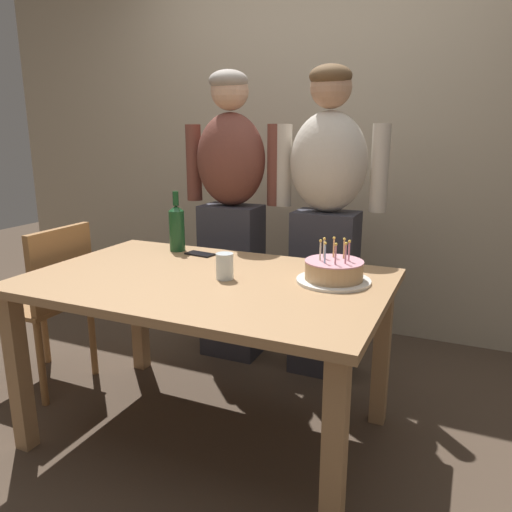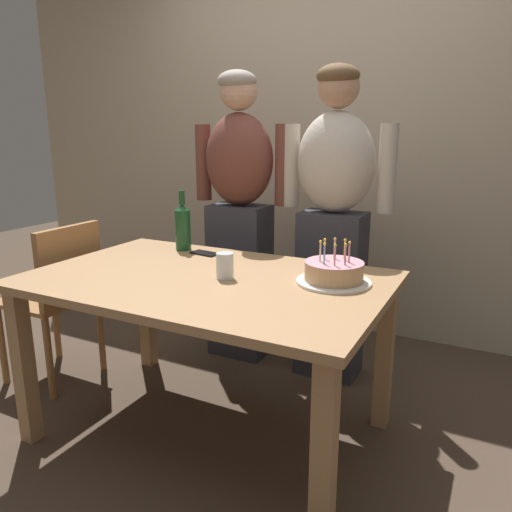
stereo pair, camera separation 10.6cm
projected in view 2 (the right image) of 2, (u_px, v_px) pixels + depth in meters
The scene contains 10 objects.
ground_plane at pixel (211, 431), 2.26m from camera, with size 10.00×10.00×0.00m, color #47382B.
back_wall at pixel (330, 137), 3.28m from camera, with size 5.20×0.10×2.60m, color tan.
dining_table at pixel (207, 299), 2.10m from camera, with size 1.50×0.96×0.74m.
birthday_cake at pixel (334, 273), 1.98m from camera, with size 0.30×0.30×0.18m.
water_glass_near at pixel (225, 266), 2.04m from camera, with size 0.07×0.07×0.11m, color silver.
wine_bottle at pixel (183, 226), 2.53m from camera, with size 0.08×0.08×0.31m.
cell_phone at pixel (205, 253), 2.46m from camera, with size 0.14×0.07×0.01m, color black.
person_man_bearded at pixel (240, 213), 2.87m from camera, with size 0.61×0.27×1.66m.
person_woman_cardigan at pixel (333, 221), 2.61m from camera, with size 0.61×0.27×1.66m.
dining_chair at pixel (59, 291), 2.61m from camera, with size 0.42×0.42×0.87m.
Camera 2 is at (1.09, -1.68, 1.34)m, focal length 34.58 mm.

